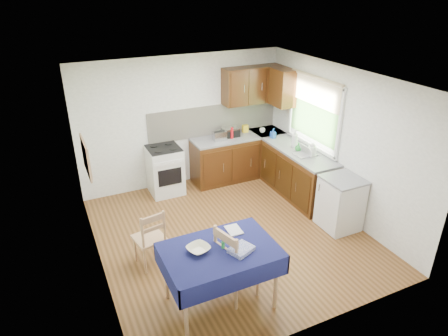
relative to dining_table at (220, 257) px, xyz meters
name	(u,v)px	position (x,y,z in m)	size (l,w,h in m)	color
floor	(231,234)	(0.77, 1.29, -0.72)	(4.20, 4.20, 0.00)	#553416
ceiling	(232,79)	(0.77, 1.29, 1.78)	(4.00, 4.20, 0.02)	silver
wall_back	(183,122)	(0.77, 3.39, 0.53)	(4.00, 0.02, 2.50)	silver
wall_front	(320,240)	(0.77, -0.81, 0.53)	(4.00, 0.02, 2.50)	silver
wall_left	(91,191)	(-1.23, 1.29, 0.53)	(0.02, 4.20, 2.50)	silver
wall_right	(339,142)	(2.77, 1.29, 0.53)	(0.02, 4.20, 2.50)	silver
base_cabinets	(265,165)	(2.13, 2.55, -0.29)	(1.90, 2.30, 0.86)	#321408
worktop_back	(239,137)	(1.82, 3.09, 0.16)	(1.90, 0.60, 0.04)	slate
worktop_right	(299,152)	(2.47, 1.94, 0.16)	(0.60, 1.70, 0.04)	slate
worktop_corner	(267,132)	(2.47, 3.09, 0.16)	(0.60, 0.60, 0.04)	slate
splashback	(214,120)	(1.42, 3.37, 0.48)	(2.70, 0.02, 0.60)	beige
upper_cabinets	(261,86)	(2.30, 3.09, 1.13)	(1.20, 0.85, 0.70)	#321408
stove	(165,170)	(0.27, 3.09, -0.26)	(0.60, 0.61, 0.92)	silver
window	(314,108)	(2.74, 1.99, 0.93)	(0.04, 1.48, 1.26)	#305523
fridge	(340,203)	(2.47, 0.74, -0.28)	(0.58, 0.60, 0.89)	silver
corkboard	(86,157)	(-1.20, 1.59, 0.88)	(0.04, 0.62, 0.47)	tan
dining_table	(220,257)	(0.00, 0.00, 0.00)	(1.36, 0.92, 0.82)	#0F123F
chair_far	(150,237)	(-0.57, 1.09, -0.24)	(0.46, 0.46, 0.90)	tan
chair_near	(234,261)	(0.21, 0.03, -0.16)	(0.57, 0.57, 1.05)	tan
toaster	(219,136)	(1.37, 3.02, 0.27)	(0.26, 0.16, 0.20)	#BCBBC0
sandwich_press	(231,132)	(1.67, 3.14, 0.27)	(0.30, 0.26, 0.18)	black
sauce_bottle	(232,133)	(1.63, 3.00, 0.29)	(0.05, 0.05, 0.22)	red
yellow_packet	(245,129)	(2.03, 3.21, 0.26)	(0.11, 0.08, 0.15)	yellow
dish_rack	(305,154)	(2.45, 1.74, 0.20)	(0.37, 0.28, 0.18)	gray
kettle	(312,150)	(2.52, 1.65, 0.29)	(0.14, 0.14, 0.24)	silver
cup	(262,130)	(2.34, 3.05, 0.23)	(0.11, 0.11, 0.09)	silver
soap_bottle_a	(295,139)	(2.48, 2.12, 0.35)	(0.13, 0.13, 0.33)	silver
soap_bottle_b	(273,133)	(2.37, 2.69, 0.28)	(0.09, 0.09, 0.19)	#1E4EAF
soap_bottle_c	(299,147)	(2.44, 1.93, 0.26)	(0.12, 0.12, 0.16)	green
plate_bowl	(198,249)	(-0.24, 0.08, 0.14)	(0.26, 0.26, 0.06)	beige
book	(227,232)	(0.23, 0.28, 0.11)	(0.18, 0.24, 0.02)	white
spice_jar	(223,245)	(0.05, 0.01, 0.15)	(0.04, 0.04, 0.09)	green
tea_towel	(241,249)	(0.21, -0.14, 0.13)	(0.28, 0.22, 0.05)	navy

